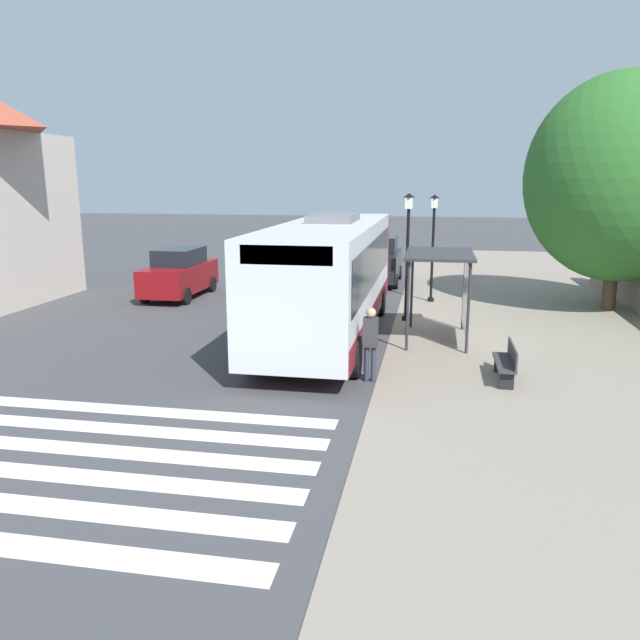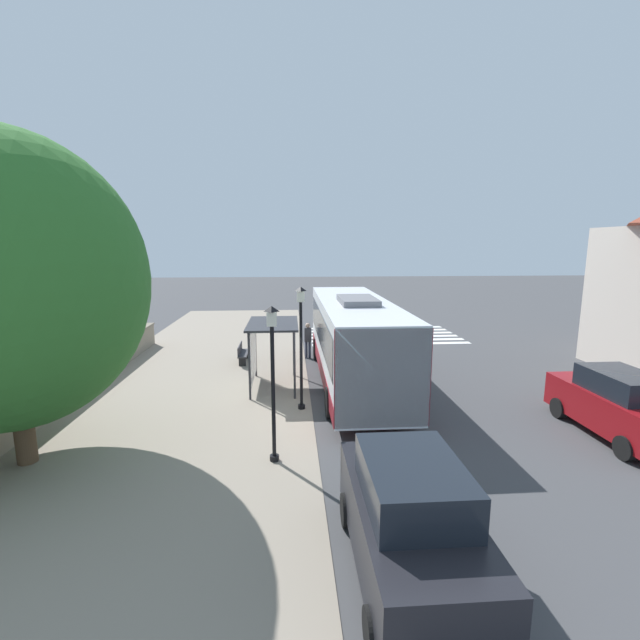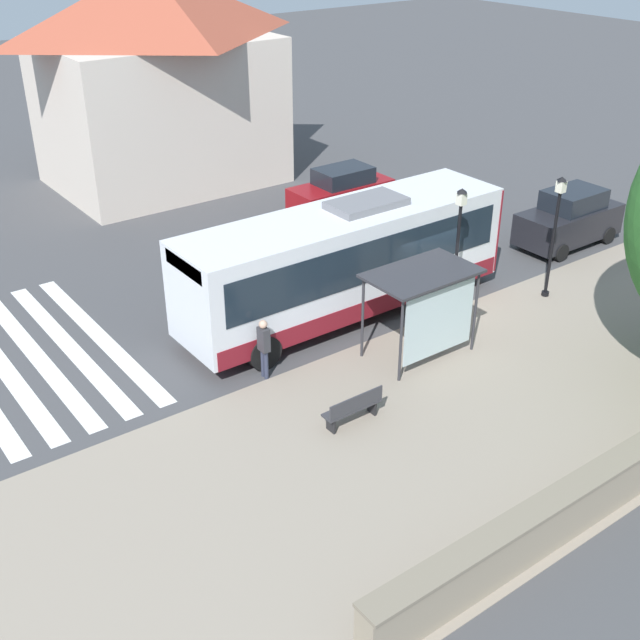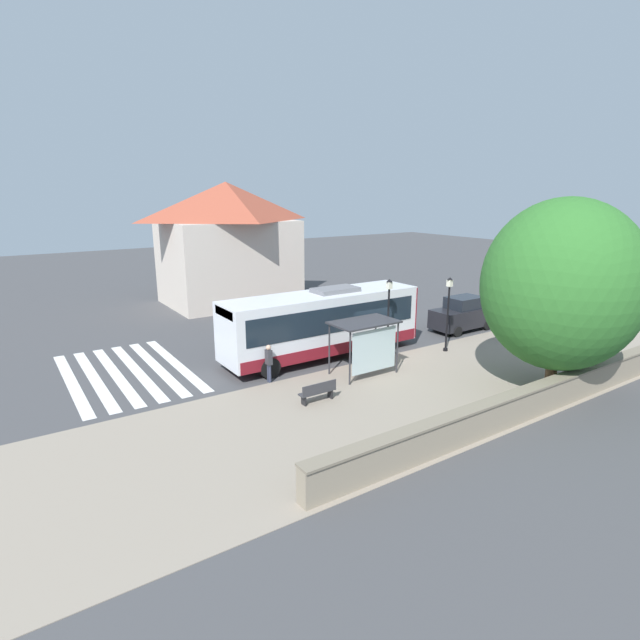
{
  "view_description": "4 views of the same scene",
  "coord_description": "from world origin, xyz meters",
  "px_view_note": "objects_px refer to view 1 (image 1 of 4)",
  "views": [
    {
      "loc": [
        -1.21,
        20.14,
        4.6
      ],
      "look_at": [
        1.51,
        5.37,
        1.2
      ],
      "focal_mm": 35.0,
      "sensor_mm": 36.0,
      "label": 1
    },
    {
      "loc": [
        -0.69,
        -14.0,
        5.5
      ],
      "look_at": [
        0.62,
        4.54,
        2.22
      ],
      "focal_mm": 24.0,
      "sensor_mm": 36.0,
      "label": 2
    },
    {
      "loc": [
        -15.59,
        16.1,
        11.74
      ],
      "look_at": [
        0.39,
        4.29,
        1.01
      ],
      "focal_mm": 45.0,
      "sensor_mm": 36.0,
      "label": 3
    },
    {
      "loc": [
        -18.74,
        16.17,
        8.36
      ],
      "look_at": [
        -0.34,
        3.9,
        2.66
      ],
      "focal_mm": 28.0,
      "sensor_mm": 36.0,
      "label": 4
    }
  ],
  "objects_px": {
    "bus": "(329,275)",
    "parked_car_behind_bus": "(379,261)",
    "bus_shelter": "(445,267)",
    "pedestrian": "(370,338)",
    "bench": "(507,362)",
    "street_lamp_far": "(408,246)",
    "street_lamp_near": "(433,239)",
    "parked_car_far_lane": "(179,274)",
    "shade_tree": "(621,178)"
  },
  "relations": [
    {
      "from": "bus_shelter",
      "to": "pedestrian",
      "type": "bearing_deg",
      "value": 68.18
    },
    {
      "from": "shade_tree",
      "to": "parked_car_far_lane",
      "type": "bearing_deg",
      "value": 1.5
    },
    {
      "from": "bench",
      "to": "shade_tree",
      "type": "relative_size",
      "value": 0.2
    },
    {
      "from": "bus",
      "to": "shade_tree",
      "type": "height_order",
      "value": "shade_tree"
    },
    {
      "from": "bus",
      "to": "street_lamp_near",
      "type": "height_order",
      "value": "street_lamp_near"
    },
    {
      "from": "bus_shelter",
      "to": "parked_car_far_lane",
      "type": "relative_size",
      "value": 0.73
    },
    {
      "from": "bench",
      "to": "parked_car_far_lane",
      "type": "xyz_separation_m",
      "value": [
        11.67,
        -8.68,
        0.47
      ]
    },
    {
      "from": "parked_car_behind_bus",
      "to": "parked_car_far_lane",
      "type": "height_order",
      "value": "parked_car_behind_bus"
    },
    {
      "from": "street_lamp_far",
      "to": "shade_tree",
      "type": "relative_size",
      "value": 0.51
    },
    {
      "from": "bus_shelter",
      "to": "street_lamp_near",
      "type": "xyz_separation_m",
      "value": [
        0.39,
        -5.85,
        0.26
      ]
    },
    {
      "from": "shade_tree",
      "to": "bench",
      "type": "bearing_deg",
      "value": 63.81
    },
    {
      "from": "bench",
      "to": "parked_car_far_lane",
      "type": "relative_size",
      "value": 0.38
    },
    {
      "from": "bus_shelter",
      "to": "parked_car_far_lane",
      "type": "xyz_separation_m",
      "value": [
        10.24,
        -5.06,
        -1.2
      ]
    },
    {
      "from": "bus_shelter",
      "to": "bench",
      "type": "bearing_deg",
      "value": 111.57
    },
    {
      "from": "pedestrian",
      "to": "street_lamp_near",
      "type": "bearing_deg",
      "value": -97.32
    },
    {
      "from": "bench",
      "to": "street_lamp_far",
      "type": "bearing_deg",
      "value": -66.43
    },
    {
      "from": "parked_car_far_lane",
      "to": "shade_tree",
      "type": "bearing_deg",
      "value": -178.5
    },
    {
      "from": "shade_tree",
      "to": "parked_car_behind_bus",
      "type": "bearing_deg",
      "value": -26.91
    },
    {
      "from": "pedestrian",
      "to": "street_lamp_far",
      "type": "bearing_deg",
      "value": -94.34
    },
    {
      "from": "bus",
      "to": "parked_car_behind_bus",
      "type": "xyz_separation_m",
      "value": [
        -0.57,
        -10.06,
        -0.84
      ]
    },
    {
      "from": "bench",
      "to": "street_lamp_near",
      "type": "distance_m",
      "value": 9.84
    },
    {
      "from": "street_lamp_far",
      "to": "street_lamp_near",
      "type": "bearing_deg",
      "value": -102.84
    },
    {
      "from": "bench",
      "to": "shade_tree",
      "type": "bearing_deg",
      "value": -116.19
    },
    {
      "from": "bench",
      "to": "pedestrian",
      "type": "bearing_deg",
      "value": 10.6
    },
    {
      "from": "street_lamp_far",
      "to": "parked_car_far_lane",
      "type": "relative_size",
      "value": 0.98
    },
    {
      "from": "bus",
      "to": "street_lamp_near",
      "type": "relative_size",
      "value": 2.65
    },
    {
      "from": "bus_shelter",
      "to": "street_lamp_near",
      "type": "distance_m",
      "value": 5.87
    },
    {
      "from": "bus_shelter",
      "to": "pedestrian",
      "type": "height_order",
      "value": "bus_shelter"
    },
    {
      "from": "street_lamp_far",
      "to": "parked_car_behind_bus",
      "type": "height_order",
      "value": "street_lamp_far"
    },
    {
      "from": "street_lamp_near",
      "to": "parked_car_behind_bus",
      "type": "height_order",
      "value": "street_lamp_near"
    },
    {
      "from": "bus",
      "to": "street_lamp_far",
      "type": "bearing_deg",
      "value": -130.06
    },
    {
      "from": "pedestrian",
      "to": "street_lamp_far",
      "type": "relative_size",
      "value": 0.42
    },
    {
      "from": "parked_car_far_lane",
      "to": "bus",
      "type": "bearing_deg",
      "value": 142.84
    },
    {
      "from": "street_lamp_near",
      "to": "parked_car_far_lane",
      "type": "bearing_deg",
      "value": 4.6
    },
    {
      "from": "street_lamp_far",
      "to": "shade_tree",
      "type": "bearing_deg",
      "value": -156.3
    },
    {
      "from": "bus_shelter",
      "to": "parked_car_far_lane",
      "type": "height_order",
      "value": "bus_shelter"
    },
    {
      "from": "pedestrian",
      "to": "parked_car_behind_bus",
      "type": "distance_m",
      "value": 14.12
    },
    {
      "from": "street_lamp_near",
      "to": "parked_car_far_lane",
      "type": "distance_m",
      "value": 9.99
    },
    {
      "from": "bench",
      "to": "street_lamp_near",
      "type": "height_order",
      "value": "street_lamp_near"
    },
    {
      "from": "bench",
      "to": "parked_car_behind_bus",
      "type": "xyz_separation_m",
      "value": [
        4.19,
        -13.5,
        0.54
      ]
    },
    {
      "from": "bus",
      "to": "bench",
      "type": "relative_size",
      "value": 6.62
    },
    {
      "from": "bus",
      "to": "street_lamp_near",
      "type": "bearing_deg",
      "value": -115.97
    },
    {
      "from": "shade_tree",
      "to": "pedestrian",
      "type": "bearing_deg",
      "value": 51.92
    },
    {
      "from": "street_lamp_near",
      "to": "street_lamp_far",
      "type": "xyz_separation_m",
      "value": [
        0.79,
        3.48,
        0.07
      ]
    },
    {
      "from": "parked_car_behind_bus",
      "to": "parked_car_far_lane",
      "type": "bearing_deg",
      "value": 32.8
    },
    {
      "from": "street_lamp_near",
      "to": "parked_car_far_lane",
      "type": "xyz_separation_m",
      "value": [
        9.85,
        0.79,
        -1.46
      ]
    },
    {
      "from": "bus_shelter",
      "to": "street_lamp_far",
      "type": "distance_m",
      "value": 2.67
    },
    {
      "from": "bus",
      "to": "bench",
      "type": "xyz_separation_m",
      "value": [
        -4.76,
        3.44,
        -1.38
      ]
    },
    {
      "from": "bus",
      "to": "pedestrian",
      "type": "relative_size",
      "value": 6.1
    },
    {
      "from": "parked_car_far_lane",
      "to": "street_lamp_near",
      "type": "bearing_deg",
      "value": -175.4
    }
  ]
}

